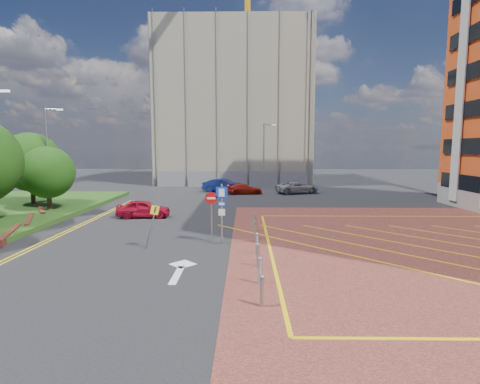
{
  "coord_description": "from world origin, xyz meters",
  "views": [
    {
      "loc": [
        1.77,
        -18.53,
        5.12
      ],
      "look_at": [
        1.42,
        3.76,
        2.45
      ],
      "focal_mm": 28.0,
      "sensor_mm": 36.0,
      "label": 1
    }
  ],
  "objects_px": {
    "tree_c": "(48,172)",
    "lamp_left_far": "(48,153)",
    "car_silver_back": "(297,188)",
    "sign_cluster": "(218,207)",
    "car_red_left": "(143,209)",
    "car_blue_back": "(223,185)",
    "lamp_back": "(264,153)",
    "car_red_back": "(244,189)",
    "warning_sign": "(152,221)",
    "tree_d": "(31,162)"
  },
  "relations": [
    {
      "from": "lamp_left_far",
      "to": "warning_sign",
      "type": "xyz_separation_m",
      "value": [
        11.5,
        -12.15,
        -3.23
      ]
    },
    {
      "from": "tree_c",
      "to": "tree_d",
      "type": "bearing_deg",
      "value": 135.0
    },
    {
      "from": "tree_c",
      "to": "lamp_left_far",
      "type": "height_order",
      "value": "lamp_left_far"
    },
    {
      "from": "tree_d",
      "to": "car_silver_back",
      "type": "xyz_separation_m",
      "value": [
        24.01,
        9.99,
        -3.21
      ]
    },
    {
      "from": "sign_cluster",
      "to": "car_red_back",
      "type": "relative_size",
      "value": 0.83
    },
    {
      "from": "lamp_back",
      "to": "warning_sign",
      "type": "height_order",
      "value": "lamp_back"
    },
    {
      "from": "lamp_back",
      "to": "car_red_back",
      "type": "xyz_separation_m",
      "value": [
        -2.46,
        -5.63,
        -3.8
      ]
    },
    {
      "from": "car_red_back",
      "to": "car_silver_back",
      "type": "distance_m",
      "value": 5.92
    },
    {
      "from": "car_blue_back",
      "to": "lamp_left_far",
      "type": "bearing_deg",
      "value": 144.3
    },
    {
      "from": "tree_d",
      "to": "car_silver_back",
      "type": "relative_size",
      "value": 1.28
    },
    {
      "from": "warning_sign",
      "to": "car_red_back",
      "type": "bearing_deg",
      "value": 78.6
    },
    {
      "from": "tree_c",
      "to": "car_blue_back",
      "type": "distance_m",
      "value": 19.19
    },
    {
      "from": "sign_cluster",
      "to": "car_blue_back",
      "type": "height_order",
      "value": "sign_cluster"
    },
    {
      "from": "lamp_left_far",
      "to": "car_red_back",
      "type": "relative_size",
      "value": 2.07
    },
    {
      "from": "lamp_back",
      "to": "car_red_left",
      "type": "distance_m",
      "value": 22.24
    },
    {
      "from": "car_red_left",
      "to": "lamp_left_far",
      "type": "bearing_deg",
      "value": 62.61
    },
    {
      "from": "lamp_back",
      "to": "car_red_back",
      "type": "height_order",
      "value": "lamp_back"
    },
    {
      "from": "lamp_left_far",
      "to": "sign_cluster",
      "type": "xyz_separation_m",
      "value": [
        14.72,
        -11.02,
        -2.71
      ]
    },
    {
      "from": "warning_sign",
      "to": "car_blue_back",
      "type": "height_order",
      "value": "warning_sign"
    },
    {
      "from": "tree_c",
      "to": "lamp_left_far",
      "type": "distance_m",
      "value": 2.65
    },
    {
      "from": "car_silver_back",
      "to": "tree_c",
      "type": "bearing_deg",
      "value": 102.52
    },
    {
      "from": "car_silver_back",
      "to": "sign_cluster",
      "type": "bearing_deg",
      "value": 142.64
    },
    {
      "from": "car_red_left",
      "to": "car_blue_back",
      "type": "height_order",
      "value": "car_blue_back"
    },
    {
      "from": "warning_sign",
      "to": "car_silver_back",
      "type": "xyz_separation_m",
      "value": [
        10.43,
        23.13,
        -0.77
      ]
    },
    {
      "from": "tree_c",
      "to": "tree_d",
      "type": "relative_size",
      "value": 0.81
    },
    {
      "from": "lamp_back",
      "to": "car_red_left",
      "type": "height_order",
      "value": "lamp_back"
    },
    {
      "from": "car_red_left",
      "to": "car_silver_back",
      "type": "xyz_separation_m",
      "value": [
        13.24,
        14.6,
        0.01
      ]
    },
    {
      "from": "lamp_left_far",
      "to": "car_blue_back",
      "type": "distance_m",
      "value": 18.68
    },
    {
      "from": "car_silver_back",
      "to": "car_red_left",
      "type": "bearing_deg",
      "value": 118.62
    },
    {
      "from": "sign_cluster",
      "to": "car_blue_back",
      "type": "xyz_separation_m",
      "value": [
        -1.13,
        23.23,
        -1.19
      ]
    },
    {
      "from": "tree_c",
      "to": "car_red_left",
      "type": "relative_size",
      "value": 1.27
    },
    {
      "from": "tree_c",
      "to": "car_silver_back",
      "type": "height_order",
      "value": "tree_c"
    },
    {
      "from": "tree_c",
      "to": "lamp_back",
      "type": "bearing_deg",
      "value": 45.68
    },
    {
      "from": "tree_d",
      "to": "warning_sign",
      "type": "relative_size",
      "value": 2.7
    },
    {
      "from": "tree_c",
      "to": "car_blue_back",
      "type": "xyz_separation_m",
      "value": [
        12.67,
        14.21,
        -2.42
      ]
    },
    {
      "from": "tree_d",
      "to": "lamp_left_far",
      "type": "height_order",
      "value": "lamp_left_far"
    },
    {
      "from": "car_red_left",
      "to": "lamp_back",
      "type": "bearing_deg",
      "value": -31.36
    },
    {
      "from": "lamp_back",
      "to": "car_silver_back",
      "type": "height_order",
      "value": "lamp_back"
    },
    {
      "from": "sign_cluster",
      "to": "car_red_left",
      "type": "relative_size",
      "value": 0.83
    },
    {
      "from": "tree_d",
      "to": "lamp_left_far",
      "type": "distance_m",
      "value": 2.44
    },
    {
      "from": "sign_cluster",
      "to": "lamp_back",
      "type": "bearing_deg",
      "value": 82.03
    },
    {
      "from": "sign_cluster",
      "to": "car_silver_back",
      "type": "height_order",
      "value": "sign_cluster"
    },
    {
      "from": "lamp_back",
      "to": "car_silver_back",
      "type": "distance_m",
      "value": 7.11
    },
    {
      "from": "tree_c",
      "to": "tree_d",
      "type": "distance_m",
      "value": 4.3
    },
    {
      "from": "tree_d",
      "to": "car_red_left",
      "type": "relative_size",
      "value": 1.58
    },
    {
      "from": "car_red_back",
      "to": "car_silver_back",
      "type": "relative_size",
      "value": 0.81
    },
    {
      "from": "sign_cluster",
      "to": "warning_sign",
      "type": "height_order",
      "value": "sign_cluster"
    },
    {
      "from": "warning_sign",
      "to": "car_blue_back",
      "type": "bearing_deg",
      "value": 85.11
    },
    {
      "from": "car_red_left",
      "to": "tree_c",
      "type": "bearing_deg",
      "value": 73.44
    },
    {
      "from": "warning_sign",
      "to": "car_red_left",
      "type": "xyz_separation_m",
      "value": [
        -2.81,
        8.53,
        -0.77
      ]
    }
  ]
}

